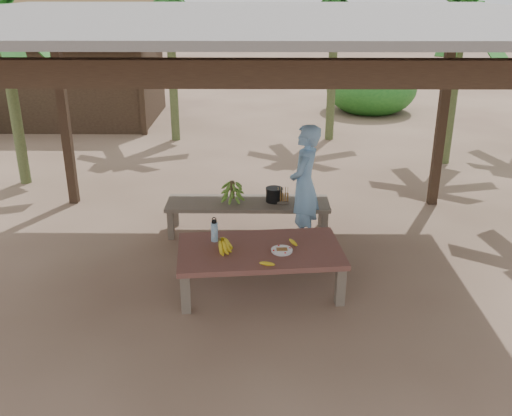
{
  "coord_description": "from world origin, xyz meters",
  "views": [
    {
      "loc": [
        0.13,
        -6.02,
        3.26
      ],
      "look_at": [
        0.07,
        0.09,
        0.8
      ],
      "focal_mm": 40.0,
      "sensor_mm": 36.0,
      "label": 1
    }
  ],
  "objects_px": {
    "work_table": "(260,254)",
    "water_flask": "(214,231)",
    "woman": "(304,185)",
    "bench": "(248,206)",
    "ripe_banana_bunch": "(220,244)",
    "plate": "(282,251)",
    "cooking_pot": "(274,195)"
  },
  "relations": [
    {
      "from": "water_flask",
      "to": "ripe_banana_bunch",
      "type": "bearing_deg",
      "value": -73.98
    },
    {
      "from": "water_flask",
      "to": "plate",
      "type": "bearing_deg",
      "value": -20.33
    },
    {
      "from": "ripe_banana_bunch",
      "to": "bench",
      "type": "bearing_deg",
      "value": 80.44
    },
    {
      "from": "woman",
      "to": "water_flask",
      "type": "bearing_deg",
      "value": -25.1
    },
    {
      "from": "plate",
      "to": "ripe_banana_bunch",
      "type": "bearing_deg",
      "value": 178.36
    },
    {
      "from": "bench",
      "to": "cooking_pot",
      "type": "height_order",
      "value": "cooking_pot"
    },
    {
      "from": "bench",
      "to": "woman",
      "type": "distance_m",
      "value": 0.89
    },
    {
      "from": "plate",
      "to": "woman",
      "type": "height_order",
      "value": "woman"
    },
    {
      "from": "plate",
      "to": "water_flask",
      "type": "height_order",
      "value": "water_flask"
    },
    {
      "from": "bench",
      "to": "ripe_banana_bunch",
      "type": "distance_m",
      "value": 1.64
    },
    {
      "from": "work_table",
      "to": "ripe_banana_bunch",
      "type": "height_order",
      "value": "ripe_banana_bunch"
    },
    {
      "from": "work_table",
      "to": "bench",
      "type": "relative_size",
      "value": 0.86
    },
    {
      "from": "woman",
      "to": "ripe_banana_bunch",
      "type": "bearing_deg",
      "value": -16.84
    },
    {
      "from": "work_table",
      "to": "plate",
      "type": "bearing_deg",
      "value": -25.74
    },
    {
      "from": "ripe_banana_bunch",
      "to": "water_flask",
      "type": "bearing_deg",
      "value": 106.02
    },
    {
      "from": "ripe_banana_bunch",
      "to": "plate",
      "type": "xyz_separation_m",
      "value": [
        0.68,
        -0.02,
        -0.06
      ]
    },
    {
      "from": "ripe_banana_bunch",
      "to": "woman",
      "type": "bearing_deg",
      "value": 52.57
    },
    {
      "from": "water_flask",
      "to": "work_table",
      "type": "bearing_deg",
      "value": -20.54
    },
    {
      "from": "work_table",
      "to": "woman",
      "type": "height_order",
      "value": "woman"
    },
    {
      "from": "cooking_pot",
      "to": "woman",
      "type": "distance_m",
      "value": 0.56
    },
    {
      "from": "bench",
      "to": "water_flask",
      "type": "relative_size",
      "value": 7.5
    },
    {
      "from": "work_table",
      "to": "water_flask",
      "type": "distance_m",
      "value": 0.58
    },
    {
      "from": "bench",
      "to": "woman",
      "type": "xyz_separation_m",
      "value": [
        0.74,
        -0.3,
        0.4
      ]
    },
    {
      "from": "woman",
      "to": "bench",
      "type": "bearing_deg",
      "value": -91.33
    },
    {
      "from": "plate",
      "to": "woman",
      "type": "distance_m",
      "value": 1.4
    },
    {
      "from": "cooking_pot",
      "to": "plate",
      "type": "bearing_deg",
      "value": -88.18
    },
    {
      "from": "work_table",
      "to": "ripe_banana_bunch",
      "type": "xyz_separation_m",
      "value": [
        -0.44,
        -0.07,
        0.15
      ]
    },
    {
      "from": "work_table",
      "to": "water_flask",
      "type": "bearing_deg",
      "value": 153.57
    },
    {
      "from": "work_table",
      "to": "plate",
      "type": "height_order",
      "value": "plate"
    },
    {
      "from": "plate",
      "to": "woman",
      "type": "relative_size",
      "value": 0.15
    },
    {
      "from": "bench",
      "to": "ripe_banana_bunch",
      "type": "height_order",
      "value": "ripe_banana_bunch"
    },
    {
      "from": "cooking_pot",
      "to": "work_table",
      "type": "bearing_deg",
      "value": -96.77
    }
  ]
}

